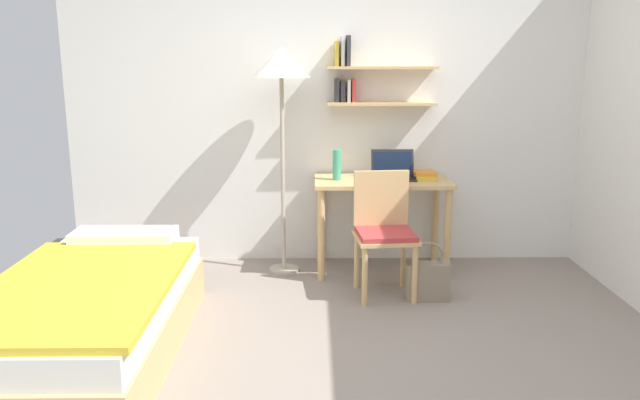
{
  "coord_description": "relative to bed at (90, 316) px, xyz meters",
  "views": [
    {
      "loc": [
        -0.2,
        -3.1,
        1.67
      ],
      "look_at": [
        -0.16,
        0.51,
        0.85
      ],
      "focal_mm": 34.97,
      "sensor_mm": 36.0,
      "label": 1
    }
  ],
  "objects": [
    {
      "name": "bed",
      "position": [
        0.0,
        0.0,
        0.0
      ],
      "size": [
        0.99,
        1.9,
        0.54
      ],
      "color": "tan",
      "rests_on": "ground_plane"
    },
    {
      "name": "handbag",
      "position": [
        2.08,
        0.82,
        -0.09
      ],
      "size": [
        0.3,
        0.12,
        0.43
      ],
      "color": "gray",
      "rests_on": "ground_plane"
    },
    {
      "name": "desk",
      "position": [
        1.82,
        1.47,
        0.37
      ],
      "size": [
        1.06,
        0.56,
        0.75
      ],
      "color": "tan",
      "rests_on": "ground_plane"
    },
    {
      "name": "wall_back",
      "position": [
        1.48,
        1.79,
        1.07
      ],
      "size": [
        4.4,
        0.27,
        2.6
      ],
      "color": "white",
      "rests_on": "ground_plane"
    },
    {
      "name": "laptop",
      "position": [
        1.91,
        1.51,
        0.56
      ],
      "size": [
        0.34,
        0.23,
        0.22
      ],
      "color": "black",
      "rests_on": "desk"
    },
    {
      "name": "water_bottle",
      "position": [
        1.46,
        1.45,
        0.63
      ],
      "size": [
        0.07,
        0.07,
        0.24
      ],
      "primitive_type": "cylinder",
      "color": "#42A87F",
      "rests_on": "desk"
    },
    {
      "name": "standing_lamp",
      "position": [
        1.04,
        1.44,
        1.33
      ],
      "size": [
        0.44,
        0.44,
        1.76
      ],
      "color": "#B2A893",
      "rests_on": "ground_plane"
    },
    {
      "name": "desk_chair",
      "position": [
        1.78,
        0.97,
        0.25
      ],
      "size": [
        0.46,
        0.45,
        0.88
      ],
      "color": "tan",
      "rests_on": "ground_plane"
    },
    {
      "name": "book_stack",
      "position": [
        2.16,
        1.49,
        0.53
      ],
      "size": [
        0.19,
        0.25,
        0.06
      ],
      "color": "gold",
      "rests_on": "desk"
    },
    {
      "name": "ground_plane",
      "position": [
        1.47,
        -0.23,
        -0.24
      ],
      "size": [
        5.28,
        5.28,
        0.0
      ],
      "primitive_type": "plane",
      "color": "gray"
    }
  ]
}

